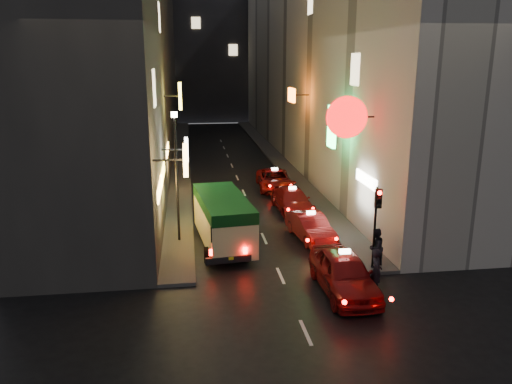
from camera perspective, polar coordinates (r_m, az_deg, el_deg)
name	(u,v)px	position (r m, az deg, el deg)	size (l,w,h in m)	color
building_left	(132,56)	(44.50, -13.97, 14.86)	(7.38, 52.00, 18.00)	#3B3835
building_right	(318,56)	(45.78, 7.11, 15.16)	(8.28, 52.00, 18.00)	beige
building_far	(209,43)	(76.41, -5.34, 16.55)	(30.00, 10.00, 22.00)	#303035
sidewalk_left	(181,159)	(45.12, -8.52, 3.71)	(1.50, 52.00, 0.15)	#44413F
sidewalk_right	(275,157)	(45.80, 2.20, 4.03)	(1.50, 52.00, 0.15)	#44413F
minibus	(223,215)	(23.61, -3.79, -2.68)	(2.67, 6.00, 2.49)	beige
taxi_near	(344,270)	(19.57, 10.02, -8.73)	(2.47, 5.81, 2.00)	maroon
taxi_second	(311,225)	(24.91, 6.25, -3.75)	(2.60, 5.00, 1.69)	maroon
taxi_third	(292,199)	(29.39, 4.17, -0.75)	(2.30, 5.02, 1.73)	maroon
taxi_far	(275,178)	(34.41, 2.13, 1.60)	(2.23, 5.00, 1.74)	maroon
pedestrian_crossing	(376,268)	(19.65, 13.60, -8.47)	(0.68, 0.44, 2.06)	black
pedestrian_sidewalk	(376,245)	(21.74, 13.51, -5.93)	(0.72, 0.45, 1.92)	black
traffic_light	(377,210)	(21.12, 13.67, -2.04)	(0.26, 0.43, 3.50)	black
lamp_post	(176,168)	(23.82, -9.08, 2.68)	(0.28, 0.28, 6.22)	black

